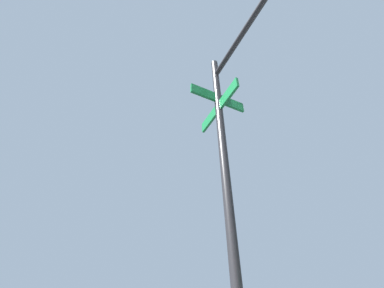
# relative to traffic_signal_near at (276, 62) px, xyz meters

# --- Properties ---
(traffic_signal_near) EXTENTS (1.94, 3.23, 6.15)m
(traffic_signal_near) POSITION_rel_traffic_signal_near_xyz_m (0.00, 0.00, 0.00)
(traffic_signal_near) COLOR black
(traffic_signal_near) RESTS_ON ground_plane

